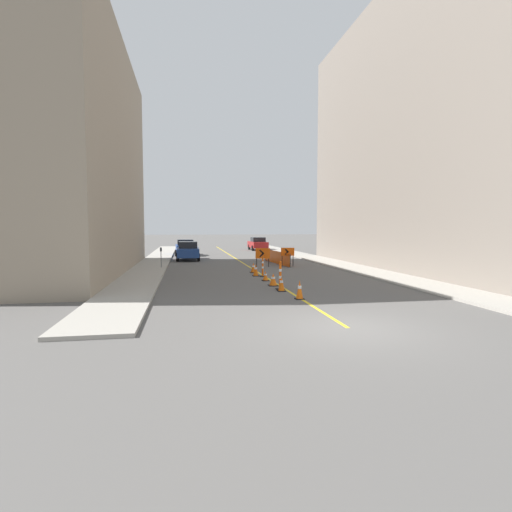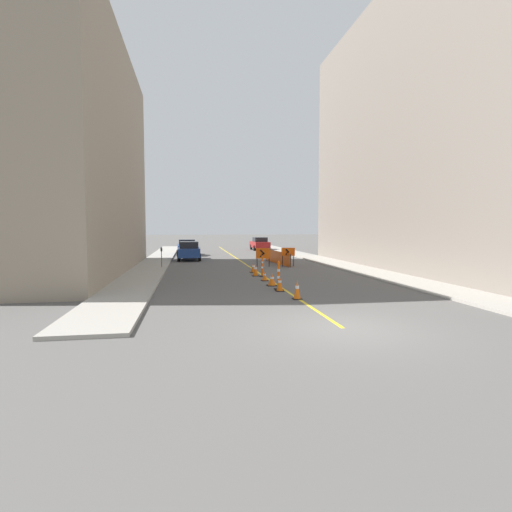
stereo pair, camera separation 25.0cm
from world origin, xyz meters
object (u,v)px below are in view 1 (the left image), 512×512
Objects in this scene: traffic_cone_nearest at (300,290)px; traffic_cone_second at (281,284)px; arrow_barricade_primary at (263,254)px; arrow_barricade_secondary at (288,253)px; parked_car_curb_far at (258,244)px; delineator_post_front at (280,277)px; traffic_cone_fifth at (256,270)px; traffic_cone_third at (273,280)px; parking_meter_near_curb at (161,253)px; traffic_cone_fourth at (265,276)px; delineator_post_rear at (263,267)px; parked_car_curb_mid at (185,247)px; parked_car_curb_near at (188,251)px; traffic_cone_farthest at (253,268)px.

traffic_cone_nearest reaches higher than traffic_cone_second.
arrow_barricade_primary is 0.99× the size of arrow_barricade_secondary.
delineator_post_front is at bearing -99.89° from parked_car_curb_far.
traffic_cone_second is at bearing -88.34° from traffic_cone_fifth.
arrow_barricade_primary is at bearing 85.48° from traffic_cone_nearest.
parking_meter_near_curb is (-5.74, 8.78, 0.78)m from traffic_cone_third.
traffic_cone_fourth is (-0.01, 1.83, -0.05)m from traffic_cone_third.
delineator_post_rear is at bearing -41.06° from parking_meter_near_curb.
parked_car_curb_far reaches higher than traffic_cone_fourth.
delineator_post_rear is (0.18, 5.28, 0.19)m from traffic_cone_second.
delineator_post_rear is at bearing -79.58° from parked_car_curb_mid.
traffic_cone_second is at bearing -77.26° from parked_car_curb_near.
arrow_barricade_primary is 14.08m from parked_car_curb_mid.
parked_car_curb_near is (-3.93, 17.68, 0.47)m from traffic_cone_second.
delineator_post_rear is (0.12, 4.80, -0.04)m from delineator_post_front.
parked_car_curb_far is at bearing 58.57° from parked_car_curb_near.
traffic_cone_third is 1.19× the size of traffic_cone_fourth.
traffic_cone_fifth is 0.59× the size of delineator_post_rear.
traffic_cone_second is at bearing -100.66° from arrow_barricade_secondary.
traffic_cone_nearest is 26.13m from parked_car_curb_mid.
arrow_barricade_primary is at bearing -53.11° from parked_car_curb_near.
parked_car_curb_far is at bearing 85.65° from arrow_barricade_primary.
parked_car_curb_far reaches higher than arrow_barricade_primary.
parking_meter_near_curb reaches higher than traffic_cone_nearest.
traffic_cone_third is 9.18m from arrow_barricade_primary.
delineator_post_front reaches higher than traffic_cone_fifth.
delineator_post_front is at bearing -87.04° from traffic_cone_third.
traffic_cone_fifth is 0.53× the size of arrow_barricade_primary.
parked_car_curb_near is at bearing 140.83° from arrow_barricade_secondary.
delineator_post_rear is at bearing 88.52° from delineator_post_front.
traffic_cone_nearest reaches higher than traffic_cone_farthest.
arrow_barricade_secondary reaches higher than traffic_cone_fourth.
traffic_cone_fourth is (-0.24, 5.52, -0.12)m from traffic_cone_nearest.
parking_meter_near_curb is at bearing -172.66° from arrow_barricade_primary.
delineator_post_front is (0.07, -3.02, 0.32)m from traffic_cone_fourth.
parked_car_curb_mid reaches higher than delineator_post_rear.
arrow_barricade_primary reaches higher than traffic_cone_nearest.
traffic_cone_fifth is at bearing 92.32° from traffic_cone_third.
traffic_cone_nearest reaches higher than traffic_cone_fifth.
parked_car_curb_mid is 1.01× the size of parked_car_curb_far.
traffic_cone_nearest is 0.17× the size of parked_car_curb_near.
traffic_cone_nearest is 33.92m from parked_car_curb_far.
delineator_post_front is (0.22, -5.10, 0.22)m from traffic_cone_fifth.
arrow_barricade_primary is at bearing 83.43° from delineator_post_front.
parking_meter_near_curb reaches higher than traffic_cone_fourth.
traffic_cone_farthest is (-0.00, 7.34, -0.03)m from traffic_cone_second.
traffic_cone_fifth is 0.52× the size of parking_meter_near_curb.
parked_car_curb_near is at bearing 108.34° from delineator_post_rear.
parked_car_curb_mid is (-4.17, 16.39, 0.50)m from traffic_cone_farthest.
traffic_cone_second is 31.95m from parked_car_curb_far.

